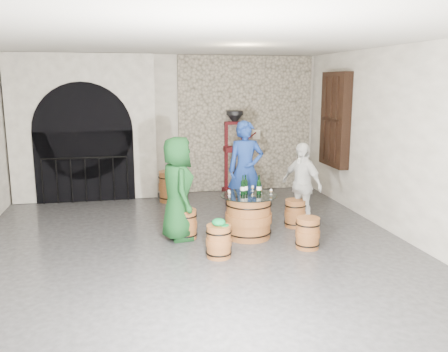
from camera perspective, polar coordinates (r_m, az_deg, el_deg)
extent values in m
plane|color=#2B2B2E|center=(7.59, -3.60, -8.77)|extent=(8.00, 8.00, 0.00)
plane|color=silver|center=(11.15, -6.56, 6.09)|extent=(8.00, 0.00, 8.00)
plane|color=silver|center=(3.36, 5.56, -6.17)|extent=(8.00, 0.00, 8.00)
plane|color=silver|center=(8.41, 20.65, 3.74)|extent=(0.00, 8.00, 8.00)
plane|color=beige|center=(7.15, -3.93, 16.07)|extent=(8.00, 8.00, 0.00)
cube|color=#B2A58E|center=(11.39, 2.58, 6.26)|extent=(3.20, 0.12, 3.18)
cube|color=silver|center=(10.90, -16.49, 5.58)|extent=(3.10, 0.50, 3.18)
cube|color=black|center=(10.75, -16.36, 1.07)|extent=(2.10, 0.03, 1.55)
cylinder|color=black|center=(10.64, -16.59, 5.18)|extent=(2.10, 0.03, 2.10)
cylinder|color=black|center=(10.65, -16.45, 2.09)|extent=(1.79, 0.04, 0.04)
cylinder|color=black|center=(10.85, -21.00, -0.67)|extent=(0.02, 0.02, 0.98)
cylinder|color=black|center=(10.81, -19.44, -0.61)|extent=(0.02, 0.02, 0.98)
cylinder|color=black|center=(10.77, -17.88, -0.55)|extent=(0.02, 0.02, 0.98)
cylinder|color=black|center=(10.74, -16.30, -0.49)|extent=(0.02, 0.02, 0.98)
cylinder|color=black|center=(10.71, -14.72, -0.43)|extent=(0.02, 0.02, 0.98)
cylinder|color=black|center=(10.70, -13.13, -0.36)|extent=(0.02, 0.02, 0.98)
cylinder|color=black|center=(10.69, -11.54, -0.30)|extent=(0.02, 0.02, 0.98)
cube|color=black|center=(10.44, 13.23, 6.62)|extent=(0.20, 1.10, 2.00)
cube|color=black|center=(10.42, 12.98, 6.62)|extent=(0.06, 0.88, 1.76)
cube|color=black|center=(10.43, 13.13, 6.62)|extent=(0.22, 0.92, 0.06)
cube|color=black|center=(10.17, 13.80, 6.47)|extent=(0.22, 0.06, 1.80)
cube|color=black|center=(10.43, 13.13, 6.62)|extent=(0.22, 0.06, 1.80)
cube|color=black|center=(10.70, 12.48, 6.76)|extent=(0.22, 0.06, 1.80)
cylinder|color=brown|center=(8.04, 2.96, -4.98)|extent=(0.74, 0.74, 0.70)
cylinder|color=brown|center=(8.04, 2.96, -4.98)|extent=(0.79, 0.79, 0.15)
torus|color=black|center=(8.11, 2.94, -6.59)|extent=(0.79, 0.79, 0.02)
torus|color=black|center=(7.98, 2.98, -3.34)|extent=(0.79, 0.79, 0.02)
cylinder|color=brown|center=(7.95, 2.99, -2.49)|extent=(0.75, 0.75, 0.02)
cylinder|color=black|center=(7.94, 2.99, -2.32)|extent=(0.96, 0.96, 0.01)
cylinder|color=brown|center=(8.02, -4.63, -5.85)|extent=(0.36, 0.36, 0.48)
cylinder|color=brown|center=(8.02, -4.63, -5.85)|extent=(0.39, 0.39, 0.11)
torus|color=black|center=(8.07, -4.62, -6.96)|extent=(0.40, 0.40, 0.02)
torus|color=black|center=(7.97, -4.65, -4.73)|extent=(0.40, 0.40, 0.02)
cylinder|color=brown|center=(7.95, -4.66, -4.13)|extent=(0.37, 0.37, 0.02)
cylinder|color=brown|center=(9.09, 2.62, -3.76)|extent=(0.36, 0.36, 0.48)
cylinder|color=brown|center=(9.09, 2.62, -3.76)|extent=(0.39, 0.39, 0.11)
torus|color=black|center=(9.13, 2.61, -4.75)|extent=(0.40, 0.40, 0.02)
torus|color=black|center=(9.05, 2.63, -2.76)|extent=(0.40, 0.40, 0.02)
cylinder|color=brown|center=(9.03, 2.64, -2.22)|extent=(0.37, 0.37, 0.02)
cylinder|color=brown|center=(8.73, 8.55, -4.52)|extent=(0.36, 0.36, 0.48)
cylinder|color=brown|center=(8.73, 8.55, -4.52)|extent=(0.39, 0.39, 0.11)
torus|color=black|center=(8.77, 8.51, -5.55)|extent=(0.40, 0.40, 0.02)
torus|color=black|center=(8.68, 8.58, -3.48)|extent=(0.40, 0.40, 0.02)
cylinder|color=brown|center=(8.66, 8.59, -2.92)|extent=(0.37, 0.37, 0.02)
cylinder|color=brown|center=(7.66, 10.03, -6.83)|extent=(0.36, 0.36, 0.48)
cylinder|color=brown|center=(7.66, 10.03, -6.83)|extent=(0.39, 0.39, 0.11)
torus|color=black|center=(7.71, 9.99, -7.99)|extent=(0.40, 0.40, 0.02)
torus|color=black|center=(7.61, 10.08, -5.66)|extent=(0.40, 0.40, 0.02)
cylinder|color=brown|center=(7.59, 10.10, -5.03)|extent=(0.37, 0.37, 0.02)
cylinder|color=brown|center=(7.17, -0.64, -7.93)|extent=(0.36, 0.36, 0.48)
cylinder|color=brown|center=(7.17, -0.64, -7.93)|extent=(0.39, 0.39, 0.11)
torus|color=black|center=(7.22, -0.63, -9.16)|extent=(0.40, 0.40, 0.02)
torus|color=black|center=(7.12, -0.64, -6.69)|extent=(0.40, 0.40, 0.02)
cylinder|color=brown|center=(7.09, -0.64, -6.02)|extent=(0.37, 0.37, 0.02)
ellipsoid|color=#0B7C35|center=(7.07, -0.64, -5.59)|extent=(0.21, 0.21, 0.11)
cylinder|color=#0B7C35|center=(7.07, 0.05, -5.96)|extent=(0.13, 0.13, 0.01)
imported|color=#13441B|center=(7.86, -5.61, -1.52)|extent=(0.64, 0.90, 1.73)
imported|color=navy|center=(9.09, 2.62, 0.76)|extent=(0.71, 0.50, 1.88)
imported|color=silver|center=(8.69, 9.30, -1.03)|extent=(0.75, 0.97, 1.54)
cylinder|color=black|center=(7.93, 2.28, -1.45)|extent=(0.07, 0.07, 0.22)
cylinder|color=white|center=(7.94, 2.28, -1.52)|extent=(0.08, 0.08, 0.06)
cone|color=black|center=(7.91, 2.29, -0.56)|extent=(0.07, 0.07, 0.05)
cylinder|color=black|center=(7.90, 2.29, -0.17)|extent=(0.03, 0.03, 0.07)
cylinder|color=black|center=(7.97, 4.22, -1.41)|extent=(0.07, 0.07, 0.22)
cylinder|color=white|center=(7.97, 4.22, -1.48)|extent=(0.08, 0.08, 0.06)
cone|color=black|center=(7.95, 4.23, -0.53)|extent=(0.07, 0.07, 0.05)
cylinder|color=black|center=(7.93, 4.24, -0.14)|extent=(0.03, 0.03, 0.07)
cylinder|color=black|center=(7.98, 2.61, -1.38)|extent=(0.07, 0.07, 0.22)
cylinder|color=white|center=(7.98, 2.61, -1.45)|extent=(0.08, 0.08, 0.06)
cone|color=black|center=(7.95, 2.62, -0.50)|extent=(0.07, 0.07, 0.05)
cylinder|color=black|center=(7.94, 2.62, -0.11)|extent=(0.03, 0.03, 0.07)
cylinder|color=brown|center=(10.47, -6.51, -1.30)|extent=(0.47, 0.47, 0.66)
cylinder|color=brown|center=(10.47, -6.51, -1.30)|extent=(0.50, 0.50, 0.14)
torus|color=black|center=(10.52, -6.49, -2.49)|extent=(0.51, 0.51, 0.02)
torus|color=black|center=(10.42, -6.54, -0.10)|extent=(0.51, 0.51, 0.02)
cylinder|color=brown|center=(10.40, -6.56, 0.52)|extent=(0.48, 0.48, 0.02)
cube|color=#480C10|center=(11.33, 1.25, -1.70)|extent=(0.55, 0.46, 0.10)
cube|color=#480C10|center=(11.15, 1.27, 3.26)|extent=(0.50, 0.33, 0.12)
cube|color=#480C10|center=(11.08, 1.29, 6.40)|extent=(0.49, 0.15, 0.07)
cylinder|color=black|center=(11.21, 1.26, 1.10)|extent=(0.06, 0.06, 1.02)
cylinder|color=black|center=(11.06, 1.29, 7.61)|extent=(0.39, 0.39, 0.09)
cone|color=black|center=(11.07, 1.29, 6.97)|extent=(0.39, 0.39, 0.20)
cube|color=#480C10|center=(11.12, 0.26, 2.34)|extent=(0.08, 0.08, 1.63)
cube|color=#480C10|center=(11.23, 2.27, 2.42)|extent=(0.08, 0.08, 1.63)
cylinder|color=#480C10|center=(11.16, 2.85, 4.48)|extent=(0.44, 0.06, 0.32)
cube|color=silver|center=(11.40, 3.89, 4.99)|extent=(0.18, 0.10, 0.22)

